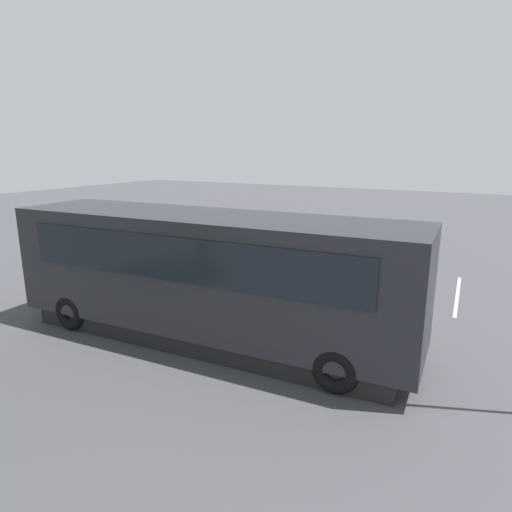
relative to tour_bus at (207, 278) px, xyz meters
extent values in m
plane|color=#424247|center=(1.02, -5.08, -1.65)|extent=(80.00, 80.00, 0.00)
cube|color=#26262B|center=(-0.01, 0.00, 0.20)|extent=(10.60, 2.98, 2.80)
cube|color=black|center=(5.18, 0.24, 0.76)|extent=(0.16, 2.10, 1.23)
cube|color=black|center=(0.05, -1.27, 0.76)|extent=(8.81, 0.45, 1.01)
cube|color=black|center=(-0.07, 1.27, 0.76)|extent=(8.81, 0.45, 1.01)
cube|color=#1959B2|center=(0.05, -1.26, -0.36)|extent=(9.22, 0.46, 0.28)
cube|color=black|center=(-0.01, 0.00, -1.42)|extent=(9.75, 2.74, 0.45)
torus|color=black|center=(3.71, -0.96, -1.15)|extent=(1.01, 0.37, 1.00)
torus|color=black|center=(3.61, 1.30, -1.15)|extent=(1.01, 0.37, 1.00)
torus|color=black|center=(-3.63, -1.30, -1.15)|extent=(1.01, 0.37, 1.00)
torus|color=black|center=(-3.73, 0.96, -1.15)|extent=(1.01, 0.37, 1.00)
cylinder|color=#473823|center=(-2.41, -3.08, -1.20)|extent=(0.13, 0.13, 0.73)
cube|color=black|center=(-2.41, -3.12, -1.60)|extent=(0.12, 0.27, 0.10)
cylinder|color=#473823|center=(-2.57, -3.07, -1.20)|extent=(0.13, 0.13, 0.73)
cube|color=black|center=(-2.57, -3.11, -1.60)|extent=(0.12, 0.27, 0.10)
cube|color=#3F594C|center=(-2.49, -3.07, -0.53)|extent=(0.40, 0.30, 0.61)
cylinder|color=#3F594C|center=(-2.25, -3.09, -0.51)|extent=(0.10, 0.10, 0.58)
sphere|color=tan|center=(-2.25, -3.09, -0.80)|extent=(0.10, 0.10, 0.09)
cylinder|color=#3F594C|center=(-2.73, -3.05, -0.51)|extent=(0.10, 0.10, 0.58)
sphere|color=tan|center=(-2.73, -3.05, -0.80)|extent=(0.10, 0.10, 0.09)
sphere|color=tan|center=(-2.49, -3.07, -0.09)|extent=(0.23, 0.23, 0.22)
cylinder|color=black|center=(-1.33, -2.89, -1.20)|extent=(0.14, 0.14, 0.73)
cube|color=black|center=(-1.33, -2.93, -1.60)|extent=(0.15, 0.28, 0.10)
cylinder|color=black|center=(-1.48, -2.86, -1.20)|extent=(0.14, 0.14, 0.73)
cube|color=black|center=(-1.49, -2.90, -1.60)|extent=(0.15, 0.28, 0.10)
cube|color=#D8F233|center=(-1.40, -2.87, -0.53)|extent=(0.43, 0.35, 0.61)
cube|color=silver|center=(-1.40, -2.87, -0.53)|extent=(0.44, 0.36, 0.06)
cylinder|color=#D8F233|center=(-1.17, -2.92, -0.52)|extent=(0.11, 0.11, 0.58)
sphere|color=tan|center=(-1.17, -2.92, -0.81)|extent=(0.11, 0.11, 0.09)
cylinder|color=#D8F233|center=(-1.64, -2.82, -0.52)|extent=(0.11, 0.11, 0.58)
sphere|color=tan|center=(-1.64, -2.82, -0.81)|extent=(0.11, 0.11, 0.09)
sphere|color=tan|center=(-1.40, -2.87, -0.10)|extent=(0.26, 0.26, 0.22)
cylinder|color=black|center=(-0.41, -2.82, -1.17)|extent=(0.15, 0.15, 0.77)
cube|color=black|center=(-0.40, -2.86, -1.60)|extent=(0.16, 0.28, 0.10)
cylinder|color=black|center=(-0.56, -2.86, -1.17)|extent=(0.15, 0.15, 0.77)
cube|color=black|center=(-0.55, -2.90, -1.60)|extent=(0.16, 0.28, 0.10)
cube|color=maroon|center=(-0.48, -2.84, -0.46)|extent=(0.44, 0.36, 0.64)
cylinder|color=maroon|center=(-0.25, -2.78, -0.45)|extent=(0.11, 0.11, 0.61)
sphere|color=tan|center=(-0.25, -2.78, -0.75)|extent=(0.11, 0.11, 0.09)
cylinder|color=maroon|center=(-0.72, -2.90, -0.45)|extent=(0.11, 0.11, 0.61)
sphere|color=tan|center=(-0.72, -2.90, -0.75)|extent=(0.11, 0.11, 0.09)
sphere|color=tan|center=(-0.48, -2.84, -0.01)|extent=(0.28, 0.28, 0.23)
cylinder|color=black|center=(0.77, -2.95, -1.18)|extent=(0.13, 0.13, 0.75)
cube|color=black|center=(0.77, -2.99, -1.60)|extent=(0.12, 0.27, 0.10)
cylinder|color=black|center=(0.61, -2.96, -1.18)|extent=(0.13, 0.13, 0.75)
cube|color=black|center=(0.61, -3.00, -1.60)|extent=(0.12, 0.27, 0.10)
cube|color=maroon|center=(0.69, -2.96, -0.49)|extent=(0.40, 0.31, 0.63)
cylinder|color=maroon|center=(0.93, -2.94, -0.48)|extent=(0.10, 0.10, 0.60)
sphere|color=tan|center=(0.93, -2.94, -0.78)|extent=(0.10, 0.10, 0.09)
cylinder|color=maroon|center=(0.45, -2.98, -0.48)|extent=(0.10, 0.10, 0.60)
sphere|color=tan|center=(0.45, -2.98, -0.78)|extent=(0.10, 0.10, 0.09)
sphere|color=tan|center=(0.69, -2.96, -0.05)|extent=(0.24, 0.24, 0.23)
cylinder|color=black|center=(1.70, -2.67, -1.16)|extent=(0.13, 0.13, 0.80)
cube|color=black|center=(1.69, -2.71, -1.60)|extent=(0.13, 0.27, 0.10)
cylinder|color=black|center=(1.54, -2.65, -1.16)|extent=(0.13, 0.13, 0.80)
cube|color=black|center=(1.53, -2.69, -1.60)|extent=(0.13, 0.27, 0.10)
cube|color=silver|center=(1.62, -2.66, -0.43)|extent=(0.41, 0.32, 0.66)
cylinder|color=silver|center=(1.86, -2.69, -0.41)|extent=(0.10, 0.10, 0.63)
sphere|color=tan|center=(1.86, -2.69, -0.73)|extent=(0.10, 0.10, 0.09)
cylinder|color=silver|center=(1.38, -2.63, -0.41)|extent=(0.10, 0.10, 0.63)
sphere|color=tan|center=(1.38, -2.63, -0.73)|extent=(0.10, 0.10, 0.09)
sphere|color=tan|center=(1.62, -2.66, 0.04)|extent=(0.27, 0.27, 0.24)
torus|color=black|center=(-3.02, -2.20, -1.35)|extent=(0.61, 0.25, 0.60)
cylinder|color=silver|center=(-3.02, -2.20, -1.35)|extent=(0.14, 0.12, 0.12)
torus|color=black|center=(-4.45, -1.91, -1.35)|extent=(0.61, 0.25, 0.60)
cylinder|color=silver|center=(-4.45, -1.91, -1.35)|extent=(0.14, 0.14, 0.12)
cylinder|color=silver|center=(-3.07, -2.19, -1.00)|extent=(0.32, 0.12, 0.67)
cube|color=orange|center=(-3.66, -2.07, -1.02)|extent=(0.88, 0.44, 0.36)
cube|color=black|center=(-4.13, -1.98, -0.97)|extent=(0.55, 0.32, 0.20)
cylinder|color=silver|center=(-3.99, -1.86, -1.23)|extent=(0.46, 0.17, 0.08)
cylinder|color=black|center=(-3.12, -2.18, -0.70)|extent=(0.15, 0.58, 0.04)
torus|color=black|center=(3.68, -6.88, -1.35)|extent=(0.61, 0.32, 0.60)
cylinder|color=silver|center=(3.68, -6.88, -1.35)|extent=(0.15, 0.13, 0.12)
torus|color=black|center=(4.46, -7.15, -0.15)|extent=(0.83, 0.39, 0.84)
cylinder|color=silver|center=(4.46, -7.15, -0.15)|extent=(0.15, 0.15, 0.12)
cylinder|color=silver|center=(3.44, -6.80, -1.10)|extent=(0.68, 0.28, 0.21)
cube|color=orange|center=(3.78, -6.91, -0.62)|extent=(0.82, 0.52, 0.90)
cube|color=black|center=(4.00, -6.99, -0.20)|extent=(0.51, 0.36, 0.54)
cylinder|color=silver|center=(4.09, -7.17, -0.44)|extent=(0.33, 0.18, 0.42)
cylinder|color=black|center=(3.23, -6.73, -0.89)|extent=(0.22, 0.56, 0.04)
cube|color=black|center=(3.59, -6.85, -0.40)|extent=(0.52, 0.46, 0.49)
sphere|color=white|center=(3.23, -6.73, -0.63)|extent=(0.33, 0.33, 0.26)
cylinder|color=black|center=(3.49, -6.63, -0.63)|extent=(0.46, 0.23, 0.24)
cylinder|color=black|center=(3.99, -6.80, -0.44)|extent=(0.40, 0.22, 0.31)
cylinder|color=black|center=(3.38, -6.97, -0.63)|extent=(0.46, 0.23, 0.24)
cylinder|color=black|center=(3.87, -7.14, -0.44)|extent=(0.40, 0.22, 0.31)
cube|color=orange|center=(1.27, -5.46, -1.63)|extent=(0.34, 0.34, 0.03)
cone|color=orange|center=(1.27, -5.46, -1.32)|extent=(0.26, 0.26, 0.60)
cylinder|color=white|center=(1.27, -5.46, -1.35)|extent=(0.19, 0.19, 0.07)
cube|color=white|center=(-5.38, -6.90, -1.64)|extent=(0.32, 4.54, 0.01)
cube|color=white|center=(-2.54, -6.90, -1.64)|extent=(0.32, 4.54, 0.01)
cube|color=white|center=(0.29, -6.90, -1.64)|extent=(0.28, 3.69, 0.01)
cube|color=white|center=(3.12, -6.90, -1.64)|extent=(0.29, 4.02, 0.01)
cube|color=white|center=(5.96, -6.90, -1.64)|extent=(0.32, 4.71, 0.01)
camera|label=1|loc=(-6.18, 8.78, 3.18)|focal=31.04mm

